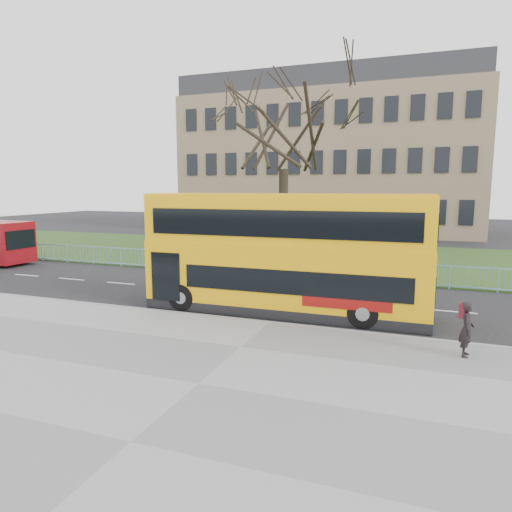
{
  "coord_description": "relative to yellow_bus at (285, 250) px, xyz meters",
  "views": [
    {
      "loc": [
        4.71,
        -15.72,
        4.63
      ],
      "look_at": [
        -1.41,
        1.0,
        1.95
      ],
      "focal_mm": 32.0,
      "sensor_mm": 36.0,
      "label": 1
    }
  ],
  "objects": [
    {
      "name": "yellow_bus",
      "position": [
        0.0,
        0.0,
        0.0
      ],
      "size": [
        10.43,
        2.61,
        4.36
      ],
      "rotation": [
        0.0,
        0.0,
        0.01
      ],
      "color": "#FFB60A",
      "rests_on": "ground"
    },
    {
      "name": "kerb",
      "position": [
        0.03,
        -1.84,
        -2.27
      ],
      "size": [
        80.0,
        0.2,
        0.14
      ],
      "primitive_type": "cube",
      "color": "gray",
      "rests_on": "ground"
    },
    {
      "name": "guard_railing",
      "position": [
        0.03,
        6.31,
        -1.79
      ],
      "size": [
        40.0,
        0.12,
        1.1
      ],
      "primitive_type": null,
      "color": "#7CB1DD",
      "rests_on": "ground"
    },
    {
      "name": "pedestrian",
      "position": [
        5.99,
        -2.99,
        -1.47
      ],
      "size": [
        0.4,
        0.57,
        1.5
      ],
      "primitive_type": "imported",
      "rotation": [
        0.0,
        0.0,
        1.49
      ],
      "color": "black",
      "rests_on": "pavement"
    },
    {
      "name": "pavement",
      "position": [
        0.03,
        -7.04,
        -2.28
      ],
      "size": [
        80.0,
        10.5,
        0.12
      ],
      "primitive_type": "cube",
      "color": "slate",
      "rests_on": "ground"
    },
    {
      "name": "ground",
      "position": [
        0.03,
        -0.29,
        -2.34
      ],
      "size": [
        120.0,
        120.0,
        0.0
      ],
      "primitive_type": "plane",
      "color": "black",
      "rests_on": "ground"
    },
    {
      "name": "grass_verge",
      "position": [
        0.03,
        14.01,
        -2.3
      ],
      "size": [
        80.0,
        15.4,
        0.08
      ],
      "primitive_type": "cube",
      "color": "#1F3D16",
      "rests_on": "ground"
    },
    {
      "name": "bare_tree",
      "position": [
        -2.97,
        9.71,
        4.43
      ],
      "size": [
        9.36,
        9.36,
        13.37
      ],
      "primitive_type": null,
      "color": "black",
      "rests_on": "grass_verge"
    },
    {
      "name": "civic_building",
      "position": [
        -4.97,
        34.71,
        4.66
      ],
      "size": [
        30.0,
        15.0,
        14.0
      ],
      "primitive_type": "cube",
      "color": "#897357",
      "rests_on": "ground"
    }
  ]
}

